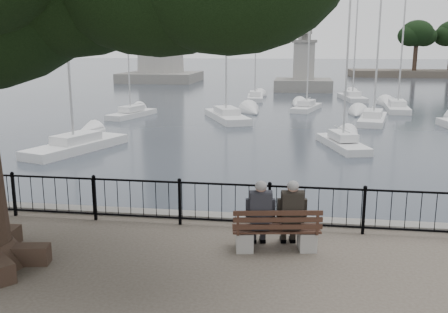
% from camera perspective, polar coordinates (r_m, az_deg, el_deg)
% --- Properties ---
extents(harbor, '(260.00, 260.00, 1.20)m').
position_cam_1_polar(harbor, '(11.86, 0.36, -9.43)').
color(harbor, slate).
rests_on(harbor, ground).
extents(railing, '(22.06, 0.06, 1.00)m').
position_cam_1_polar(railing, '(11.03, 0.00, -5.29)').
color(railing, black).
rests_on(railing, ground).
extents(bench, '(1.77, 0.78, 0.90)m').
position_cam_1_polar(bench, '(9.92, 5.98, -8.94)').
color(bench, gray).
rests_on(bench, ground).
extents(person_left, '(0.47, 0.75, 1.43)m').
position_cam_1_polar(person_left, '(9.86, 4.12, -6.91)').
color(person_left, black).
rests_on(person_left, ground).
extents(person_right, '(0.47, 0.75, 1.43)m').
position_cam_1_polar(person_right, '(9.93, 7.66, -6.85)').
color(person_right, black).
rests_on(person_right, ground).
extents(lion_monument, '(6.35, 6.35, 9.28)m').
position_cam_1_polar(lion_monument, '(57.88, 9.08, 9.77)').
color(lion_monument, slate).
rests_on(lion_monument, ground).
extents(sailboat_a, '(3.37, 5.99, 9.93)m').
position_cam_1_polar(sailboat_a, '(25.04, -16.48, 1.29)').
color(sailboat_a, silver).
rests_on(sailboat_a, ground).
extents(sailboat_b, '(4.04, 6.37, 12.53)m').
position_cam_1_polar(sailboat_b, '(34.22, 0.32, 4.77)').
color(sailboat_b, silver).
rests_on(sailboat_b, ground).
extents(sailboat_c, '(2.47, 4.77, 8.28)m').
position_cam_1_polar(sailboat_c, '(25.48, 13.39, 1.62)').
color(sailboat_c, silver).
rests_on(sailboat_c, ground).
extents(sailboat_e, '(2.51, 4.90, 11.01)m').
position_cam_1_polar(sailboat_e, '(36.33, -10.50, 5.02)').
color(sailboat_e, silver).
rests_on(sailboat_e, ground).
extents(sailboat_f, '(2.57, 5.00, 10.48)m').
position_cam_1_polar(sailboat_f, '(40.03, 9.42, 5.71)').
color(sailboat_f, silver).
rests_on(sailboat_f, ground).
extents(sailboat_g, '(2.01, 5.75, 10.85)m').
position_cam_1_polar(sailboat_g, '(41.47, 19.15, 5.40)').
color(sailboat_g, silver).
rests_on(sailboat_g, ground).
extents(sailboat_h, '(1.80, 5.09, 11.25)m').
position_cam_1_polar(sailboat_h, '(47.45, 3.59, 6.90)').
color(sailboat_h, silver).
rests_on(sailboat_h, ground).
extents(sailboat_i, '(2.38, 5.92, 10.88)m').
position_cam_1_polar(sailboat_i, '(48.68, 14.43, 6.64)').
color(sailboat_i, silver).
rests_on(sailboat_i, ground).
extents(sailboat_j, '(2.62, 5.70, 12.80)m').
position_cam_1_polar(sailboat_j, '(34.47, 16.65, 4.35)').
color(sailboat_j, silver).
rests_on(sailboat_j, ground).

